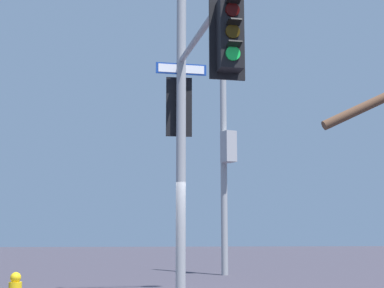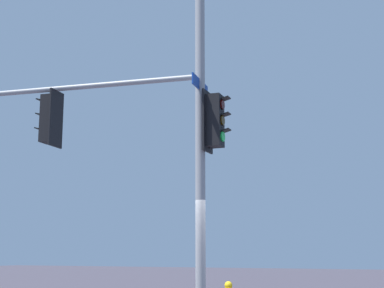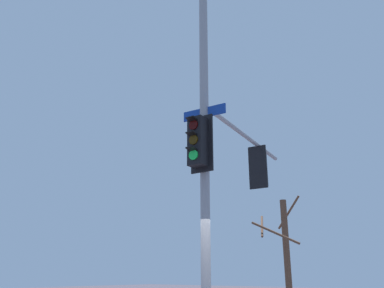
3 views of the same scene
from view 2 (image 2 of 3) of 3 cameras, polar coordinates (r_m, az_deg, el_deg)
main_signal_pole_assembly at (r=12.30m, az=-2.97°, el=6.22°), size 5.76×3.19×9.74m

